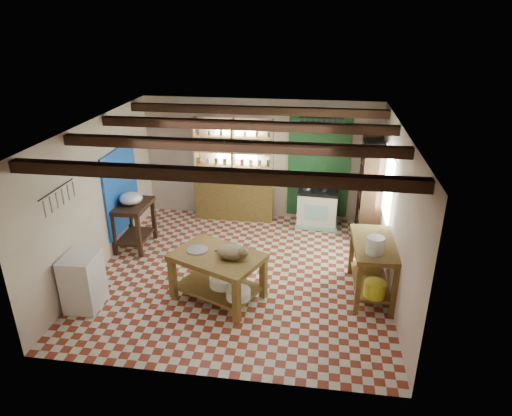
# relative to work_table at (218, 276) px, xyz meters

# --- Properties ---
(floor) EXTENTS (5.00, 5.00, 0.02)m
(floor) POSITION_rel_work_table_xyz_m (0.23, 0.76, -0.39)
(floor) COLOR maroon
(floor) RESTS_ON ground
(ceiling) EXTENTS (5.00, 5.00, 0.02)m
(ceiling) POSITION_rel_work_table_xyz_m (0.23, 0.76, 2.22)
(ceiling) COLOR #45464A
(ceiling) RESTS_ON wall_back
(wall_back) EXTENTS (5.00, 0.04, 2.60)m
(wall_back) POSITION_rel_work_table_xyz_m (0.23, 3.26, 0.92)
(wall_back) COLOR beige
(wall_back) RESTS_ON floor
(wall_front) EXTENTS (5.00, 0.04, 2.60)m
(wall_front) POSITION_rel_work_table_xyz_m (0.23, -1.74, 0.92)
(wall_front) COLOR beige
(wall_front) RESTS_ON floor
(wall_left) EXTENTS (0.04, 5.00, 2.60)m
(wall_left) POSITION_rel_work_table_xyz_m (-2.27, 0.76, 0.92)
(wall_left) COLOR beige
(wall_left) RESTS_ON floor
(wall_right) EXTENTS (0.04, 5.00, 2.60)m
(wall_right) POSITION_rel_work_table_xyz_m (2.73, 0.76, 0.92)
(wall_right) COLOR beige
(wall_right) RESTS_ON floor
(ceiling_beams) EXTENTS (5.00, 3.80, 0.15)m
(ceiling_beams) POSITION_rel_work_table_xyz_m (0.23, 0.76, 2.10)
(ceiling_beams) COLOR #371F13
(ceiling_beams) RESTS_ON ceiling
(blue_wall_patch) EXTENTS (0.04, 1.40, 1.60)m
(blue_wall_patch) POSITION_rel_work_table_xyz_m (-2.24, 1.66, 0.72)
(blue_wall_patch) COLOR blue
(blue_wall_patch) RESTS_ON wall_left
(green_wall_patch) EXTENTS (1.30, 0.04, 2.30)m
(green_wall_patch) POSITION_rel_work_table_xyz_m (1.48, 3.23, 0.87)
(green_wall_patch) COLOR #1C4722
(green_wall_patch) RESTS_ON wall_back
(window_back) EXTENTS (0.90, 0.02, 0.80)m
(window_back) POSITION_rel_work_table_xyz_m (-0.27, 3.24, 1.32)
(window_back) COLOR silver
(window_back) RESTS_ON wall_back
(window_right) EXTENTS (0.02, 1.30, 1.20)m
(window_right) POSITION_rel_work_table_xyz_m (2.71, 1.76, 1.02)
(window_right) COLOR silver
(window_right) RESTS_ON wall_right
(utensil_rail) EXTENTS (0.06, 0.90, 0.28)m
(utensil_rail) POSITION_rel_work_table_xyz_m (-2.21, -0.44, 1.40)
(utensil_rail) COLOR black
(utensil_rail) RESTS_ON wall_left
(pot_rack) EXTENTS (0.86, 0.12, 0.36)m
(pot_rack) POSITION_rel_work_table_xyz_m (1.48, 2.81, 1.80)
(pot_rack) COLOR black
(pot_rack) RESTS_ON ceiling
(shelving_unit) EXTENTS (1.70, 0.34, 2.20)m
(shelving_unit) POSITION_rel_work_table_xyz_m (-0.32, 3.07, 0.72)
(shelving_unit) COLOR tan
(shelving_unit) RESTS_ON floor
(tall_rack) EXTENTS (0.40, 0.86, 2.00)m
(tall_rack) POSITION_rel_work_table_xyz_m (2.51, 2.56, 0.62)
(tall_rack) COLOR #371F13
(tall_rack) RESTS_ON floor
(work_table) EXTENTS (1.61, 1.37, 0.77)m
(work_table) POSITION_rel_work_table_xyz_m (0.00, 0.00, 0.00)
(work_table) COLOR brown
(work_table) RESTS_ON floor
(stove) EXTENTS (0.88, 0.63, 0.81)m
(stove) POSITION_rel_work_table_xyz_m (1.51, 2.91, 0.02)
(stove) COLOR beige
(stove) RESTS_ON floor
(prep_table) EXTENTS (0.62, 0.90, 0.90)m
(prep_table) POSITION_rel_work_table_xyz_m (-1.97, 1.45, 0.07)
(prep_table) COLOR #371F13
(prep_table) RESTS_ON floor
(white_cabinet) EXTENTS (0.51, 0.61, 0.88)m
(white_cabinet) POSITION_rel_work_table_xyz_m (-1.99, -0.53, 0.06)
(white_cabinet) COLOR white
(white_cabinet) RESTS_ON floor
(right_counter) EXTENTS (0.69, 1.31, 0.93)m
(right_counter) POSITION_rel_work_table_xyz_m (2.41, 0.46, 0.08)
(right_counter) COLOR brown
(right_counter) RESTS_ON floor
(cat) EXTENTS (0.52, 0.44, 0.20)m
(cat) POSITION_rel_work_table_xyz_m (0.25, -0.05, 0.49)
(cat) COLOR #998059
(cat) RESTS_ON work_table
(steel_tray) EXTENTS (0.45, 0.45, 0.02)m
(steel_tray) POSITION_rel_work_table_xyz_m (-0.34, 0.09, 0.39)
(steel_tray) COLOR #949299
(steel_tray) RESTS_ON work_table
(basin_large) EXTENTS (0.55, 0.55, 0.15)m
(basin_large) POSITION_rel_work_table_xyz_m (0.07, 0.03, -0.11)
(basin_large) COLOR white
(basin_large) RESTS_ON work_table
(basin_small) EXTENTS (0.50, 0.50, 0.13)m
(basin_small) POSITION_rel_work_table_xyz_m (0.37, -0.27, -0.11)
(basin_small) COLOR white
(basin_small) RESTS_ON work_table
(kettle_left) EXTENTS (0.21, 0.21, 0.22)m
(kettle_left) POSITION_rel_work_table_xyz_m (1.26, 2.94, 0.54)
(kettle_left) COLOR #949299
(kettle_left) RESTS_ON stove
(kettle_right) EXTENTS (0.19, 0.19, 0.22)m
(kettle_right) POSITION_rel_work_table_xyz_m (1.61, 2.91, 0.54)
(kettle_right) COLOR black
(kettle_right) RESTS_ON stove
(enamel_bowl) EXTENTS (0.44, 0.44, 0.22)m
(enamel_bowl) POSITION_rel_work_table_xyz_m (-1.97, 1.45, 0.62)
(enamel_bowl) COLOR white
(enamel_bowl) RESTS_ON prep_table
(white_bucket) EXTENTS (0.27, 0.27, 0.26)m
(white_bucket) POSITION_rel_work_table_xyz_m (2.37, 0.11, 0.67)
(white_bucket) COLOR white
(white_bucket) RESTS_ON right_counter
(wicker_basket) EXTENTS (0.37, 0.30, 0.26)m
(wicker_basket) POSITION_rel_work_table_xyz_m (2.40, 0.76, -0.01)
(wicker_basket) COLOR #A58342
(wicker_basket) RESTS_ON right_counter
(yellow_tub) EXTENTS (0.34, 0.34, 0.24)m
(yellow_tub) POSITION_rel_work_table_xyz_m (2.42, 0.01, -0.02)
(yellow_tub) COLOR gold
(yellow_tub) RESTS_ON right_counter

